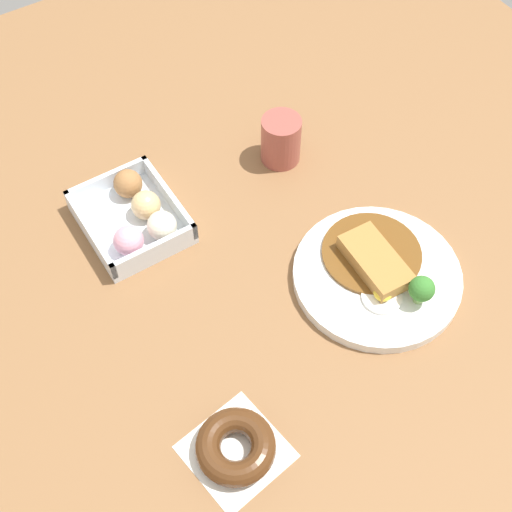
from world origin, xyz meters
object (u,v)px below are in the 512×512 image
at_px(donut_box, 136,217).
at_px(coffee_mug, 281,140).
at_px(curry_plate, 378,273).
at_px(chocolate_ring_donut, 236,447).

distance_m(donut_box, coffee_mug, 0.27).
height_order(curry_plate, coffee_mug, coffee_mug).
xyz_separation_m(donut_box, chocolate_ring_donut, (-0.39, 0.06, -0.01)).
xyz_separation_m(chocolate_ring_donut, coffee_mug, (0.40, -0.33, 0.03)).
bearing_deg(coffee_mug, curry_plate, 177.17).
bearing_deg(coffee_mug, chocolate_ring_donut, 140.16).
relative_size(curry_plate, coffee_mug, 2.97).
relative_size(curry_plate, chocolate_ring_donut, 1.88).
bearing_deg(chocolate_ring_donut, donut_box, -8.52).
bearing_deg(donut_box, chocolate_ring_donut, 171.48).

